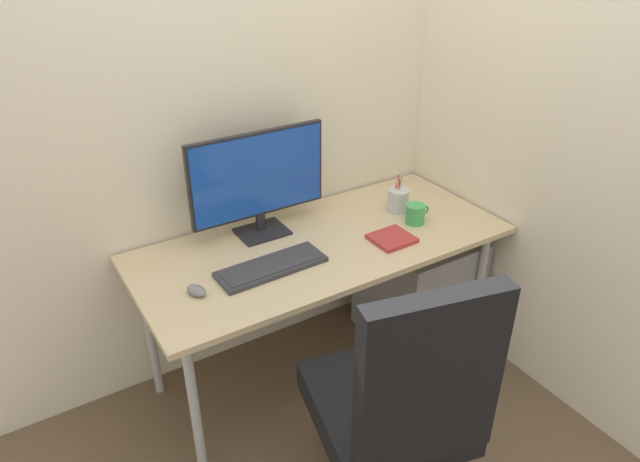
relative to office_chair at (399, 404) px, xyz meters
name	(u,v)px	position (x,y,z in m)	size (l,w,h in m)	color
ground_plane	(322,367)	(0.21, 0.80, -0.57)	(8.00, 8.00, 0.00)	brown
wall_back	(274,60)	(0.21, 1.18, 0.83)	(2.91, 0.04, 2.80)	beige
wall_side_right	(518,62)	(1.04, 0.61, 0.83)	(0.04, 2.01, 2.80)	beige
desk	(322,252)	(0.21, 0.80, 0.08)	(1.60, 0.71, 0.71)	#D1B78C
office_chair	(399,404)	(0.00, 0.00, 0.00)	(0.65, 0.67, 1.10)	black
filing_cabinet	(417,286)	(0.78, 0.79, -0.29)	(0.46, 0.50, 0.57)	gray
monitor	(258,179)	(0.03, 1.01, 0.39)	(0.61, 0.17, 0.46)	black
keyboard	(271,266)	(-0.07, 0.72, 0.15)	(0.44, 0.17, 0.02)	#333338
mouse	(197,290)	(-0.38, 0.72, 0.16)	(0.05, 0.09, 0.03)	slate
pen_holder	(398,200)	(0.67, 0.86, 0.19)	(0.10, 0.10, 0.19)	silver
notebook	(392,238)	(0.47, 0.65, 0.15)	(0.17, 0.16, 0.02)	#B23333
coffee_mug	(415,214)	(0.66, 0.72, 0.18)	(0.12, 0.09, 0.09)	#3FAD59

